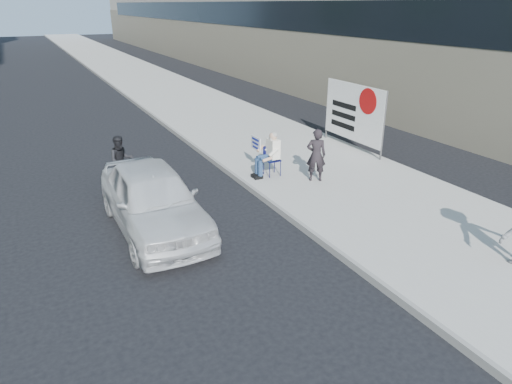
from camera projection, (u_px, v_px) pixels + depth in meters
ground at (306, 303)px, 7.92m from camera, size 160.00×160.00×0.00m
near_sidewalk at (173, 93)px, 26.01m from camera, size 5.00×120.00×0.15m
seated_protester at (268, 152)px, 13.10m from camera, size 0.83×1.12×1.31m
pedestrian_woman at (316, 155)px, 12.72m from camera, size 0.65×0.58×1.50m
protest_banner at (354, 112)px, 15.45m from camera, size 0.08×3.06×2.20m
white_sedan_near at (153, 199)px, 10.24m from camera, size 1.80×4.42×1.50m
motorcycle at (121, 163)px, 12.93m from camera, size 0.70×2.04×1.42m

